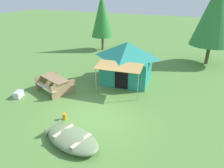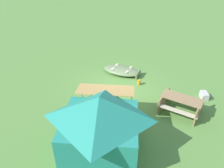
{
  "view_description": "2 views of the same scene",
  "coord_description": "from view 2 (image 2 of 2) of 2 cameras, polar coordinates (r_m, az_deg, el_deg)",
  "views": [
    {
      "loc": [
        3.82,
        -6.78,
        5.25
      ],
      "look_at": [
        0.07,
        1.84,
        0.89
      ],
      "focal_mm": 33.16,
      "sensor_mm": 36.0,
      "label": 1
    },
    {
      "loc": [
        -1.66,
        10.4,
        6.65
      ],
      "look_at": [
        0.1,
        1.22,
        1.0
      ],
      "focal_mm": 35.64,
      "sensor_mm": 36.0,
      "label": 2
    }
  ],
  "objects": [
    {
      "name": "ground_plane",
      "position": [
        12.46,
        1.51,
        -1.11
      ],
      "size": [
        80.0,
        80.0,
        0.0
      ],
      "primitive_type": "plane",
      "color": "#58873E"
    },
    {
      "name": "cooler_box",
      "position": [
        12.5,
        22.55,
        -2.73
      ],
      "size": [
        0.41,
        0.59,
        0.35
      ],
      "primitive_type": "cube",
      "rotation": [
        0.0,
        0.0,
        1.79
      ],
      "color": "silver",
      "rests_on": "ground_plane"
    },
    {
      "name": "canvas_cabin_tent",
      "position": [
        8.17,
        -3.07,
        -10.12
      ],
      "size": [
        3.18,
        3.99,
        2.44
      ],
      "color": "teal",
      "rests_on": "ground_plane"
    },
    {
      "name": "picnic_table",
      "position": [
        10.93,
        17.28,
        -4.74
      ],
      "size": [
        2.25,
        2.01,
        0.8
      ],
      "color": "#967651",
      "rests_on": "ground_plane"
    },
    {
      "name": "beached_rowboat",
      "position": [
        13.9,
        2.56,
        3.51
      ],
      "size": [
        2.58,
        1.78,
        0.4
      ],
      "color": "#6A7F57",
      "rests_on": "ground_plane"
    },
    {
      "name": "fuel_can",
      "position": [
        12.81,
        6.96,
        0.43
      ],
      "size": [
        0.24,
        0.24,
        0.3
      ],
      "primitive_type": "cylinder",
      "rotation": [
        0.0,
        0.0,
        3.78
      ],
      "color": "orange",
      "rests_on": "ground_plane"
    }
  ]
}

